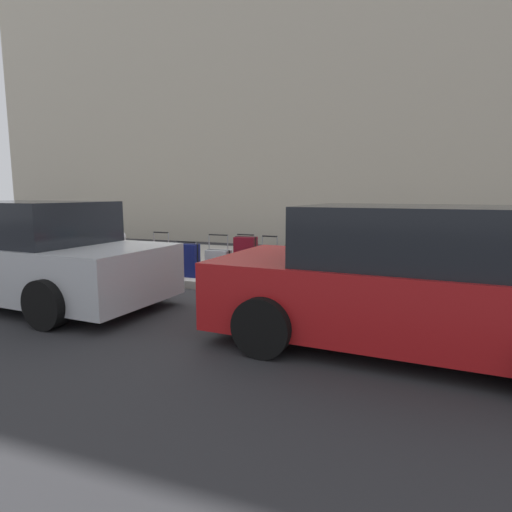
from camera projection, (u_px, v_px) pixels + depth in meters
ground_plane at (180, 288)px, 7.73m from camera, size 40.00×40.00×0.00m
sidewalk_curb at (236, 263)px, 10.03m from camera, size 18.00×5.00×0.14m
building_facade_sidewalk_side at (303, 54)px, 14.40m from camera, size 24.00×3.00×12.64m
suitcase_navy_0 at (399, 273)px, 6.82m from camera, size 0.44×0.28×0.66m
suitcase_red_1 at (363, 273)px, 6.96m from camera, size 0.44×0.24×0.83m
suitcase_teal_2 at (327, 265)px, 7.10m from camera, size 0.46×0.19×0.81m
suitcase_olive_3 at (297, 264)px, 7.36m from camera, size 0.37×0.23×0.96m
suitcase_black_4 at (270, 267)px, 7.51m from camera, size 0.36×0.25×0.83m
suitcase_maroon_5 at (246, 258)px, 7.76m from camera, size 0.39×0.26×0.83m
suitcase_silver_6 at (219, 263)px, 7.98m from camera, size 0.45×0.26×0.81m
suitcase_navy_7 at (187, 260)px, 8.05m from camera, size 0.49×0.23×0.67m
suitcase_red_8 at (162, 260)px, 8.30m from camera, size 0.41×0.24×0.82m
fire_hydrant at (121, 250)px, 8.65m from camera, size 0.39×0.21×0.79m
bollard_post at (97, 251)px, 8.69m from camera, size 0.14×0.14×0.80m
parking_meter at (497, 242)px, 6.44m from camera, size 0.12×0.09×1.27m
parked_car_red_0 at (408, 282)px, 4.69m from camera, size 4.37×2.29×1.56m
parked_car_silver_1 at (29, 255)px, 6.67m from camera, size 4.60×2.20×1.57m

